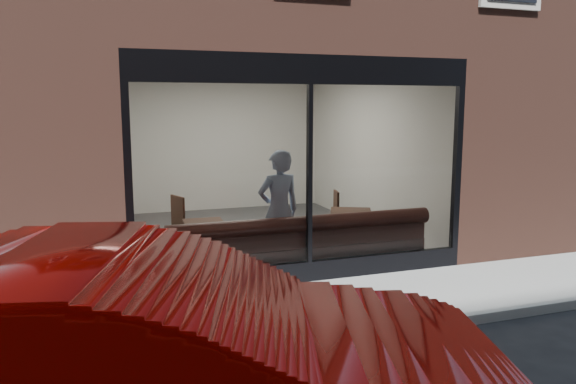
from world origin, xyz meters
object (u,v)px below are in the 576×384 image
object	(u,v)px
cafe_table_right	(351,212)
parked_car	(140,380)
person	(279,211)
cafe_table_left	(204,223)
cafe_chair_left	(169,237)
cafe_chair_right	(326,229)
banquette	(299,259)

from	to	relation	value
cafe_table_right	parked_car	xyz separation A→B (m)	(-3.85, -4.98, 0.09)
person	cafe_table_left	size ratio (longest dim) A/B	3.12
cafe_table_right	cafe_chair_left	xyz separation A→B (m)	(-2.87, 1.28, -0.50)
person	parked_car	distance (m)	5.18
cafe_table_left	cafe_chair_right	bearing A→B (deg)	22.66
person	cafe_chair_right	world-z (taller)	person
cafe_table_right	person	bearing A→B (deg)	-163.69
person	cafe_table_right	size ratio (longest dim) A/B	2.75
cafe_table_left	parked_car	world-z (taller)	parked_car
banquette	cafe_table_right	distance (m)	1.49
cafe_table_right	cafe_chair_left	size ratio (longest dim) A/B	1.51
person	cafe_chair_left	world-z (taller)	person
cafe_table_left	cafe_chair_right	xyz separation A→B (m)	(2.48, 1.03, -0.50)
cafe_chair_left	cafe_table_left	bearing A→B (deg)	86.25
cafe_table_right	cafe_table_left	bearing A→B (deg)	-179.21
cafe_chair_left	parked_car	bearing A→B (deg)	61.54
cafe_chair_right	cafe_table_left	bearing A→B (deg)	36.09
cafe_table_left	cafe_chair_right	size ratio (longest dim) A/B	1.56
banquette	person	xyz separation A→B (m)	(-0.22, 0.30, 0.70)
banquette	cafe_table_left	distance (m)	1.56
cafe_chair_left	cafe_chair_right	world-z (taller)	cafe_chair_left
person	parked_car	size ratio (longest dim) A/B	0.37
cafe_table_left	cafe_table_right	size ratio (longest dim) A/B	0.88
cafe_table_left	cafe_chair_left	world-z (taller)	cafe_table_left
cafe_table_left	cafe_chair_right	distance (m)	2.73
cafe_table_right	cafe_chair_left	bearing A→B (deg)	155.97
person	banquette	bearing A→B (deg)	119.15
cafe_table_left	banquette	bearing A→B (deg)	-27.69
cafe_chair_right	parked_car	bearing A→B (deg)	70.77
cafe_chair_right	parked_car	distance (m)	7.12
cafe_chair_left	cafe_chair_right	distance (m)	2.86
cafe_table_left	parked_car	size ratio (longest dim) A/B	0.12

